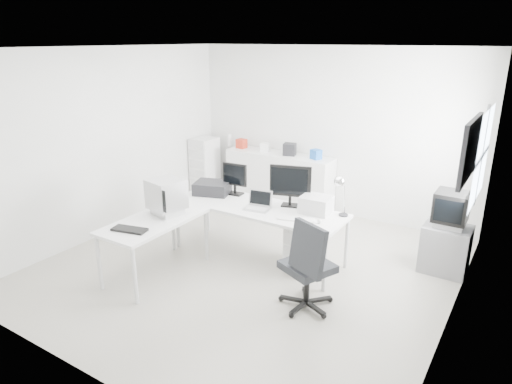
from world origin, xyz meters
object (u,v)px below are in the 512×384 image
Objects in this scene: office_chair at (308,262)px; filing_cabinet at (205,168)px; drawer_pedestal at (305,247)px; tv_cabinet at (445,249)px; lcd_monitor_large at (290,185)px; crt_monitor at (167,197)px; laptop at (257,202)px; sideboard at (279,180)px; main_desk at (258,232)px; crt_tv at (451,210)px; side_desk at (156,247)px; laser_printer at (316,204)px; lcd_monitor_small at (235,179)px; inkjet_printer at (212,188)px.

filing_cabinet reaches higher than office_chair.
tv_cabinet is (1.57, 0.91, 0.01)m from drawer_pedestal.
lcd_monitor_large is 1.36m from office_chair.
crt_monitor reaches higher than filing_cabinet.
drawer_pedestal is 0.95m from office_chair.
office_chair is (0.42, -0.81, 0.26)m from drawer_pedestal.
laptop is 1.18m from crt_monitor.
main_desk is at bearing -68.43° from sideboard.
side_desk is at bearing -146.55° from crt_tv.
lcd_monitor_large is 1.52× the size of laser_printer.
lcd_monitor_small is at bearing 77.47° from side_desk.
tv_cabinet is at bearing 33.45° from side_desk.
office_chair reaches higher than laser_printer.
side_desk is 1.93m from drawer_pedestal.
main_desk is 0.97m from inkjet_printer.
side_desk is at bearing -143.77° from laser_printer.
crt_tv reaches higher than drawer_pedestal.
side_desk is 2.85× the size of inkjet_printer.
inkjet_printer is 0.85× the size of lcd_monitor_large.
lcd_monitor_small is 0.42× the size of office_chair.
lcd_monitor_large reaches higher than lcd_monitor_small.
filing_cabinet is (-2.93, 1.61, 0.27)m from drawer_pedestal.
laptop is (0.90, -0.20, 0.02)m from inkjet_printer.
lcd_monitor_large reaches higher than laptop.
side_desk is 3.68× the size of laser_printer.
laptop is 2.51m from tv_cabinet.
crt_tv is at bearing 3.21° from lcd_monitor_large.
lcd_monitor_small is at bearing -165.88° from crt_tv.
main_desk is 4.88× the size of inkjet_printer.
inkjet_printer is at bearing -164.60° from tv_cabinet.
crt_monitor is (0.00, 0.25, 0.60)m from side_desk.
laptop is at bearing -158.73° from laser_printer.
laser_printer is (0.70, 0.32, 0.00)m from laptop.
inkjet_printer is at bearing 158.25° from laptop.
sideboard is at bearing 162.44° from crt_tv.
crt_monitor is (-1.60, -1.07, 0.12)m from laser_printer.
filing_cabinet is (-3.36, 2.42, 0.01)m from office_chair.
lcd_monitor_large reaches higher than sideboard.
sideboard reaches higher than laser_printer.
lcd_monitor_small reaches higher than crt_monitor.
drawer_pedestal is 0.31× the size of sideboard.
main_desk is at bearing -161.54° from lcd_monitor_large.
crt_monitor reaches higher than laser_printer.
lcd_monitor_small is at bearing -165.88° from tv_cabinet.
side_desk is at bearing -108.63° from inkjet_printer.
drawer_pedestal is 0.84m from lcd_monitor_large.
laptop is at bearing -37.69° from filing_cabinet.
laser_printer is 1.09m from office_chair.
crt_tv is (2.27, 0.96, 0.48)m from main_desk.
side_desk is 3.11× the size of crt_monitor.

